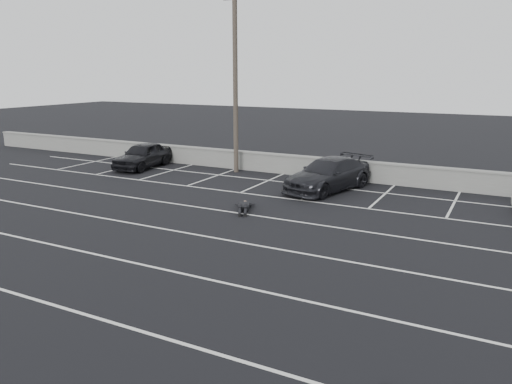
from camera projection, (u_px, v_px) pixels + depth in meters
The scene contains 7 objects.
ground at pixel (148, 266), 14.37m from camera, with size 120.00×120.00×0.00m, color black.
seawall at pixel (319, 167), 26.31m from camera, with size 50.00×0.45×1.06m.
stall_lines at pixel (225, 225), 18.20m from camera, with size 36.00×20.05×0.01m.
car_left at pixel (143, 155), 28.80m from camera, with size 1.73×4.30×1.46m, color black.
car_right at pixel (328, 174), 23.38m from camera, with size 2.09×5.15×1.49m, color black.
utility_pole at pixel (235, 81), 26.64m from camera, with size 1.30×0.26×9.74m.
person at pixel (244, 204), 20.27m from camera, with size 1.73×2.40×0.45m, color black, non-canonical shape.
Camera 1 is at (8.96, -10.51, 5.47)m, focal length 35.00 mm.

